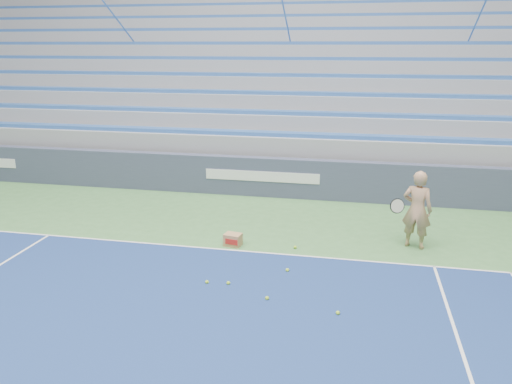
# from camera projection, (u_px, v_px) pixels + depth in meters

# --- Properties ---
(sponsor_barrier) EXTENTS (30.00, 0.32, 1.10)m
(sponsor_barrier) POSITION_uv_depth(u_px,v_px,m) (263.00, 177.00, 13.96)
(sponsor_barrier) COLOR #3A4159
(sponsor_barrier) RESTS_ON ground
(bleachers) EXTENTS (31.00, 9.15, 7.30)m
(bleachers) POSITION_uv_depth(u_px,v_px,m) (291.00, 93.00, 18.82)
(bleachers) COLOR gray
(bleachers) RESTS_ON ground
(tennis_player) EXTENTS (0.96, 0.90, 1.66)m
(tennis_player) POSITION_uv_depth(u_px,v_px,m) (417.00, 210.00, 10.30)
(tennis_player) COLOR tan
(tennis_player) RESTS_ON ground
(ball_box) EXTENTS (0.39, 0.33, 0.26)m
(ball_box) POSITION_uv_depth(u_px,v_px,m) (233.00, 240.00, 10.57)
(ball_box) COLOR #A77C50
(ball_box) RESTS_ON ground
(tennis_ball_0) EXTENTS (0.07, 0.07, 0.07)m
(tennis_ball_0) POSITION_uv_depth(u_px,v_px,m) (295.00, 247.00, 10.43)
(tennis_ball_0) COLOR #B1E22E
(tennis_ball_0) RESTS_ON ground
(tennis_ball_1) EXTENTS (0.07, 0.07, 0.07)m
(tennis_ball_1) POSITION_uv_depth(u_px,v_px,m) (228.00, 283.00, 8.86)
(tennis_ball_1) COLOR #B1E22E
(tennis_ball_1) RESTS_ON ground
(tennis_ball_2) EXTENTS (0.07, 0.07, 0.07)m
(tennis_ball_2) POSITION_uv_depth(u_px,v_px,m) (287.00, 270.00, 9.37)
(tennis_ball_2) COLOR #B1E22E
(tennis_ball_2) RESTS_ON ground
(tennis_ball_3) EXTENTS (0.07, 0.07, 0.07)m
(tennis_ball_3) POSITION_uv_depth(u_px,v_px,m) (267.00, 298.00, 8.33)
(tennis_ball_3) COLOR #B1E22E
(tennis_ball_3) RESTS_ON ground
(tennis_ball_4) EXTENTS (0.07, 0.07, 0.07)m
(tennis_ball_4) POSITION_uv_depth(u_px,v_px,m) (207.00, 282.00, 8.90)
(tennis_ball_4) COLOR #B1E22E
(tennis_ball_4) RESTS_ON ground
(tennis_ball_5) EXTENTS (0.07, 0.07, 0.07)m
(tennis_ball_5) POSITION_uv_depth(u_px,v_px,m) (338.00, 313.00, 7.88)
(tennis_ball_5) COLOR #B1E22E
(tennis_ball_5) RESTS_ON ground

